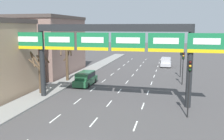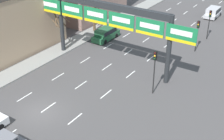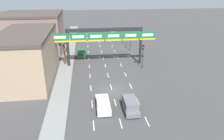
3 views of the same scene
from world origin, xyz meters
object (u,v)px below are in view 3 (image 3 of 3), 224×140
at_px(traffic_light_mid_block, 143,52).
at_px(traffic_light_far_end, 126,34).
at_px(traffic_light_near_gantry, 130,39).
at_px(car_white, 103,104).
at_px(suv_grey, 130,104).
at_px(suv_green, 82,52).
at_px(suv_silver, 113,34).
at_px(tree_bare_second, 64,52).
at_px(tree_bare_closest, 67,43).
at_px(sign_gantry, 105,37).

height_order(traffic_light_mid_block, traffic_light_far_end, traffic_light_mid_block).
height_order(traffic_light_near_gantry, traffic_light_mid_block, traffic_light_mid_block).
height_order(car_white, suv_grey, suv_grey).
height_order(suv_green, suv_silver, suv_green).
relative_size(traffic_light_near_gantry, traffic_light_far_end, 1.00).
bearing_deg(tree_bare_second, suv_silver, 61.24).
bearing_deg(car_white, suv_grey, -14.39).
relative_size(suv_grey, traffic_light_far_end, 1.06).
bearing_deg(suv_green, traffic_light_far_end, 34.34).
relative_size(traffic_light_mid_block, tree_bare_closest, 0.87).
bearing_deg(suv_grey, sign_gantry, 95.46).
height_order(traffic_light_near_gantry, traffic_light_far_end, traffic_light_near_gantry).
height_order(sign_gantry, suv_grey, sign_gantry).
relative_size(traffic_light_near_gantry, traffic_light_mid_block, 0.89).
height_order(car_white, suv_green, suv_green).
bearing_deg(sign_gantry, suv_grey, -84.54).
height_order(traffic_light_far_end, tree_bare_second, tree_bare_second).
height_order(suv_green, tree_bare_second, tree_bare_second).
relative_size(suv_grey, traffic_light_near_gantry, 1.05).
height_order(car_white, traffic_light_far_end, traffic_light_far_end).
height_order(traffic_light_mid_block, tree_bare_second, tree_bare_second).
xyz_separation_m(car_white, suv_green, (-3.02, 23.25, 0.23)).
height_order(sign_gantry, traffic_light_mid_block, sign_gantry).
height_order(suv_silver, traffic_light_mid_block, traffic_light_mid_block).
distance_m(traffic_light_far_end, tree_bare_second, 20.53).
relative_size(traffic_light_mid_block, traffic_light_far_end, 1.13).
relative_size(suv_silver, traffic_light_far_end, 1.01).
distance_m(car_white, traffic_light_far_end, 32.79).
bearing_deg(traffic_light_mid_block, suv_green, 143.04).
bearing_deg(tree_bare_closest, traffic_light_near_gantry, 5.56).
height_order(sign_gantry, suv_silver, sign_gantry).
distance_m(car_white, suv_grey, 3.68).
bearing_deg(traffic_light_near_gantry, traffic_light_far_end, 91.07).
xyz_separation_m(sign_gantry, tree_bare_closest, (-8.08, 8.00, -3.05)).
bearing_deg(suv_green, car_white, -82.60).
distance_m(suv_silver, traffic_light_mid_block, 27.61).
bearing_deg(traffic_light_mid_block, suv_grey, -110.13).
relative_size(suv_silver, traffic_light_near_gantry, 1.01).
bearing_deg(tree_bare_second, traffic_light_mid_block, -13.46).
xyz_separation_m(suv_grey, traffic_light_far_end, (5.43, 32.36, 2.08)).
distance_m(car_white, suv_silver, 42.06).
height_order(car_white, tree_bare_closest, tree_bare_closest).
height_order(suv_silver, traffic_light_near_gantry, traffic_light_near_gantry).
relative_size(suv_grey, traffic_light_mid_block, 0.93).
height_order(sign_gantry, tree_bare_closest, sign_gantry).
xyz_separation_m(sign_gantry, suv_silver, (4.77, 24.61, -4.98)).
relative_size(suv_green, tree_bare_closest, 0.86).
bearing_deg(suv_silver, car_white, -99.06).
relative_size(traffic_light_far_end, tree_bare_second, 0.89).
bearing_deg(car_white, suv_green, 97.40).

